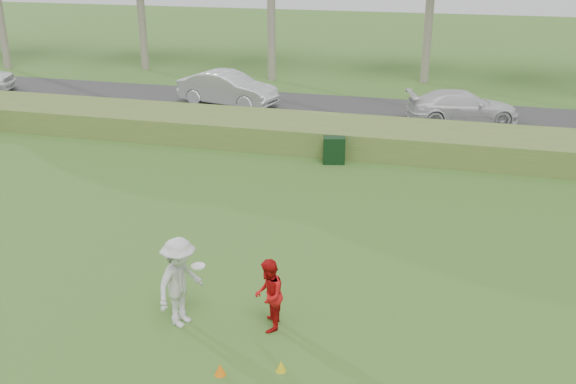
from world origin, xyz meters
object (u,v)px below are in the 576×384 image
(utility_cabinet, at_px, (334,150))
(car_mid, at_px, (228,89))
(player_white, at_px, (180,282))
(car_right, at_px, (463,107))
(cone_yellow, at_px, (281,366))
(cone_orange, at_px, (220,369))
(player_red, at_px, (269,295))

(utility_cabinet, height_order, car_mid, car_mid)
(player_white, distance_m, car_right, 17.41)
(player_white, bearing_deg, car_mid, 32.46)
(cone_yellow, height_order, car_mid, car_mid)
(player_white, relative_size, utility_cabinet, 2.03)
(cone_yellow, distance_m, utility_cabinet, 11.42)
(utility_cabinet, xyz_separation_m, car_mid, (-6.20, 6.62, 0.36))
(player_white, relative_size, car_mid, 0.40)
(car_mid, bearing_deg, cone_yellow, -145.45)
(cone_orange, relative_size, car_mid, 0.05)
(player_white, xyz_separation_m, cone_orange, (1.29, -1.32, -0.81))
(player_white, bearing_deg, cone_orange, -120.29)
(player_red, distance_m, car_mid, 18.11)
(car_mid, distance_m, car_right, 10.30)
(player_white, relative_size, cone_yellow, 8.85)
(player_white, distance_m, player_red, 1.73)
(cone_orange, bearing_deg, car_mid, 109.56)
(cone_orange, distance_m, cone_yellow, 1.06)
(cone_yellow, xyz_separation_m, car_right, (2.79, 17.60, 0.61))
(player_red, height_order, car_right, player_red)
(cone_yellow, bearing_deg, cone_orange, -159.38)
(cone_yellow, bearing_deg, car_right, 81.01)
(player_red, xyz_separation_m, cone_orange, (-0.41, -1.61, -0.62))
(cone_orange, height_order, utility_cabinet, utility_cabinet)
(car_right, bearing_deg, player_white, 146.97)
(cone_orange, bearing_deg, player_white, 134.33)
(utility_cabinet, distance_m, car_right, 7.48)
(cone_orange, relative_size, car_right, 0.05)
(cone_orange, xyz_separation_m, cone_yellow, (0.99, 0.37, -0.01))
(player_red, distance_m, cone_yellow, 1.50)
(player_white, height_order, player_red, player_white)
(player_white, height_order, utility_cabinet, player_white)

